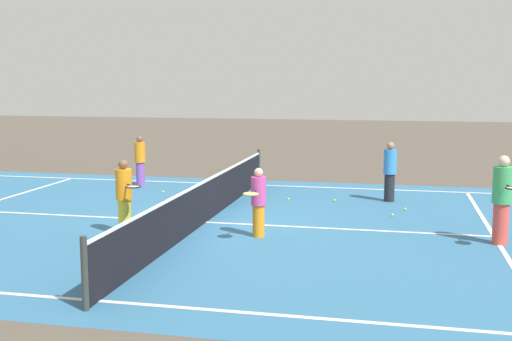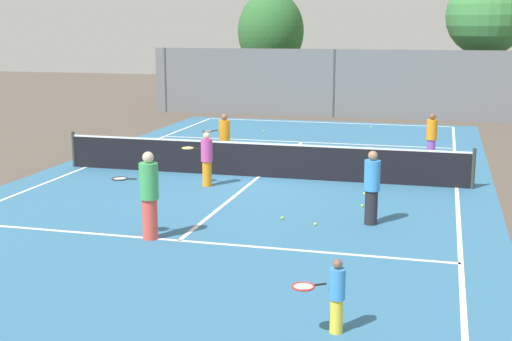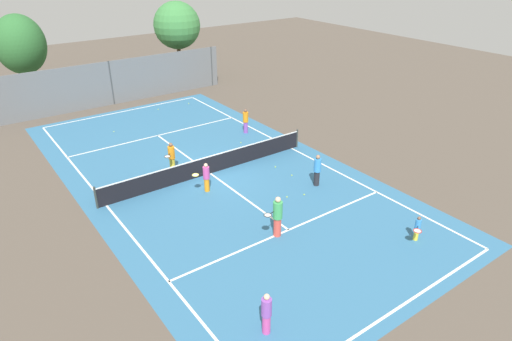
% 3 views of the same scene
% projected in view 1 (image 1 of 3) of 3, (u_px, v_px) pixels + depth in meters
% --- Properties ---
extents(ground_plane, '(80.00, 80.00, 0.00)m').
position_uv_depth(ground_plane, '(205.00, 223.00, 14.90)').
color(ground_plane, brown).
extents(court_surface, '(13.00, 25.00, 0.01)m').
position_uv_depth(court_surface, '(205.00, 222.00, 14.90)').
color(court_surface, teal).
rests_on(court_surface, ground_plane).
extents(tennis_net, '(11.90, 0.10, 1.10)m').
position_uv_depth(tennis_net, '(205.00, 201.00, 14.83)').
color(tennis_net, '#333833').
rests_on(tennis_net, ground_plane).
extents(player_0, '(0.82, 0.80, 1.63)m').
position_uv_depth(player_0, '(124.00, 196.00, 13.65)').
color(player_0, yellow).
rests_on(player_0, ground_plane).
extents(player_3, '(0.97, 0.50, 1.81)m').
position_uv_depth(player_3, '(502.00, 199.00, 12.79)').
color(player_3, '#E54C3F').
rests_on(player_3, ground_plane).
extents(player_4, '(0.89, 0.37, 1.48)m').
position_uv_depth(player_4, '(258.00, 201.00, 13.43)').
color(player_4, orange).
rests_on(player_4, ground_plane).
extents(player_5, '(0.35, 0.35, 1.64)m').
position_uv_depth(player_5, '(390.00, 171.00, 17.40)').
color(player_5, '#232328').
rests_on(player_5, ground_plane).
extents(player_6, '(0.33, 0.33, 1.57)m').
position_uv_depth(player_6, '(140.00, 160.00, 20.12)').
color(player_6, purple).
rests_on(player_6, ground_plane).
extents(ball_crate, '(0.44, 0.37, 0.43)m').
position_uv_depth(ball_crate, '(147.00, 229.00, 13.43)').
color(ball_crate, blue).
rests_on(ball_crate, ground_plane).
extents(tennis_ball_2, '(0.07, 0.07, 0.07)m').
position_uv_depth(tennis_ball_2, '(288.00, 199.00, 17.67)').
color(tennis_ball_2, '#CCE533').
rests_on(tennis_ball_2, ground_plane).
extents(tennis_ball_3, '(0.07, 0.07, 0.07)m').
position_uv_depth(tennis_ball_3, '(405.00, 209.00, 16.30)').
color(tennis_ball_3, '#CCE533').
rests_on(tennis_ball_3, ground_plane).
extents(tennis_ball_4, '(0.07, 0.07, 0.07)m').
position_uv_depth(tennis_ball_4, '(163.00, 192.00, 18.82)').
color(tennis_ball_4, '#CCE533').
rests_on(tennis_ball_4, ground_plane).
extents(tennis_ball_6, '(0.07, 0.07, 0.07)m').
position_uv_depth(tennis_ball_6, '(335.00, 200.00, 17.49)').
color(tennis_ball_6, '#CCE533').
rests_on(tennis_ball_6, ground_plane).
extents(tennis_ball_7, '(0.07, 0.07, 0.07)m').
position_uv_depth(tennis_ball_7, '(393.00, 215.00, 15.59)').
color(tennis_ball_7, '#CCE533').
rests_on(tennis_ball_7, ground_plane).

